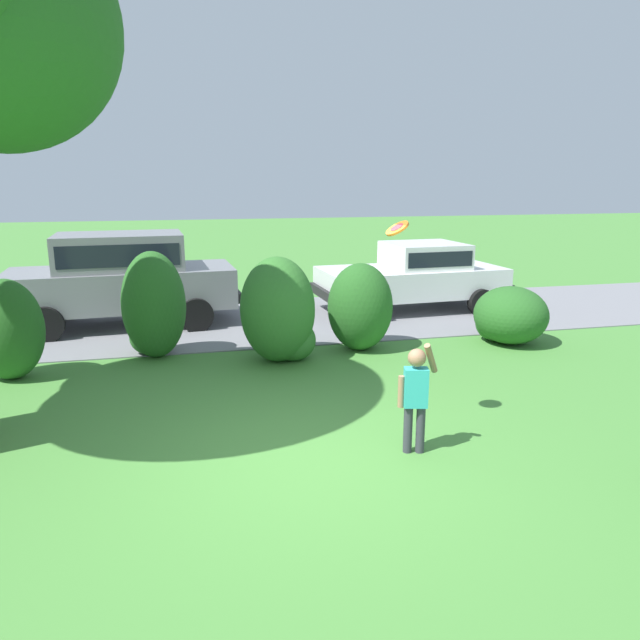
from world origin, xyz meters
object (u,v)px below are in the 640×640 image
frisbee (397,228)px  parked_sedan (415,274)px  parked_suv (122,275)px  child_thrower (416,392)px

frisbee → parked_sedan: bearing=65.9°
parked_suv → child_thrower: 7.85m
parked_suv → frisbee: size_ratio=17.08×
parked_sedan → child_thrower: parked_sedan is taller
parked_sedan → child_thrower: size_ratio=3.49×
frisbee → parked_suv: bearing=119.5°
child_thrower → frisbee: 1.84m
child_thrower → frisbee: size_ratio=4.58×
parked_sedan → frisbee: size_ratio=15.98×
child_thrower → parked_suv: bearing=117.8°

